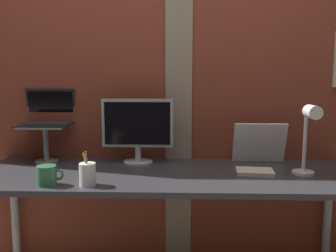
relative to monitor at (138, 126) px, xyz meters
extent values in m
cube|color=brown|center=(0.15, 0.18, 0.35)|extent=(3.29, 0.12, 2.63)
cube|color=gray|center=(0.25, 0.12, 0.35)|extent=(0.17, 0.01, 2.63)
cube|color=#333338|center=(0.19, -0.23, -0.24)|extent=(2.15, 0.69, 0.03)
cylinder|color=#B2B2B7|center=(-0.83, 0.06, -0.61)|extent=(0.05, 0.05, 0.71)
cylinder|color=#B2B2B7|center=(1.21, 0.06, -0.61)|extent=(0.05, 0.05, 0.71)
cylinder|color=#ADB2B7|center=(0.00, 0.00, -0.22)|extent=(0.18, 0.18, 0.01)
cylinder|color=#ADB2B7|center=(0.00, 0.00, -0.17)|extent=(0.04, 0.04, 0.09)
cube|color=#ADB2B7|center=(0.00, 0.00, 0.02)|extent=(0.44, 0.04, 0.29)
cube|color=black|center=(0.00, -0.02, 0.02)|extent=(0.40, 0.00, 0.26)
cylinder|color=gray|center=(-0.58, 0.00, -0.22)|extent=(0.14, 0.14, 0.01)
cylinder|color=gray|center=(-0.58, 0.00, -0.11)|extent=(0.03, 0.03, 0.21)
cube|color=gray|center=(-0.58, 0.00, 0.00)|extent=(0.28, 0.22, 0.01)
cube|color=black|center=(-0.58, 0.00, 0.01)|extent=(0.32, 0.21, 0.01)
cube|color=#2D2D30|center=(-0.58, 0.02, 0.02)|extent=(0.28, 0.12, 0.00)
cube|color=black|center=(-0.58, 0.13, 0.12)|extent=(0.32, 0.03, 0.21)
cube|color=black|center=(-0.58, 0.12, 0.12)|extent=(0.29, 0.03, 0.18)
cube|color=white|center=(0.75, 0.04, -0.10)|extent=(0.32, 0.09, 0.25)
cylinder|color=white|center=(0.94, -0.23, -0.22)|extent=(0.12, 0.12, 0.02)
cylinder|color=white|center=(0.94, -0.23, -0.03)|extent=(0.02, 0.02, 0.36)
cylinder|color=white|center=(0.94, -0.32, 0.12)|extent=(0.07, 0.11, 0.07)
cylinder|color=white|center=(-0.19, -0.47, -0.17)|extent=(0.08, 0.08, 0.11)
cylinder|color=yellow|center=(-0.19, -0.49, -0.14)|extent=(0.04, 0.01, 0.16)
cylinder|color=blue|center=(-0.20, -0.47, -0.15)|extent=(0.01, 0.01, 0.15)
cylinder|color=orange|center=(-0.20, -0.47, -0.14)|extent=(0.02, 0.02, 0.16)
cylinder|color=#33724C|center=(-0.40, -0.47, -0.18)|extent=(0.10, 0.10, 0.10)
torus|color=#33724C|center=(-0.34, -0.47, -0.17)|extent=(0.06, 0.01, 0.06)
cube|color=silver|center=(0.67, -0.23, -0.22)|extent=(0.21, 0.16, 0.02)
camera|label=1|loc=(0.26, -2.20, 0.31)|focal=39.04mm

